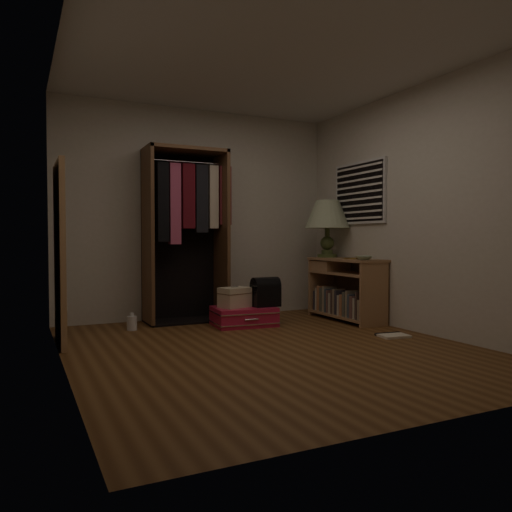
% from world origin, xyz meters
% --- Properties ---
extents(ground, '(4.00, 4.00, 0.00)m').
position_xyz_m(ground, '(0.00, 0.00, 0.00)').
color(ground, brown).
rests_on(ground, ground).
extents(room_walls, '(3.52, 4.02, 2.60)m').
position_xyz_m(room_walls, '(0.08, 0.04, 1.50)').
color(room_walls, beige).
rests_on(room_walls, ground).
extents(console_bookshelf, '(0.42, 1.12, 0.75)m').
position_xyz_m(console_bookshelf, '(1.54, 1.05, 0.39)').
color(console_bookshelf, '#9F724D').
rests_on(console_bookshelf, ground).
extents(open_wardrobe, '(1.03, 0.50, 2.05)m').
position_xyz_m(open_wardrobe, '(-0.22, 1.77, 1.22)').
color(open_wardrobe, brown).
rests_on(open_wardrobe, ground).
extents(floor_mirror, '(0.06, 0.80, 1.70)m').
position_xyz_m(floor_mirror, '(-1.70, 1.00, 0.85)').
color(floor_mirror, tan).
rests_on(floor_mirror, ground).
extents(pink_suitcase, '(0.74, 0.56, 0.21)m').
position_xyz_m(pink_suitcase, '(0.26, 1.18, 0.11)').
color(pink_suitcase, '#BD173C').
rests_on(pink_suitcase, ground).
extents(train_case, '(0.39, 0.32, 0.24)m').
position_xyz_m(train_case, '(0.15, 1.19, 0.33)').
color(train_case, beige).
rests_on(train_case, pink_suitcase).
extents(black_bag, '(0.31, 0.20, 0.34)m').
position_xyz_m(black_bag, '(0.50, 1.12, 0.39)').
color(black_bag, black).
rests_on(black_bag, pink_suitcase).
extents(table_lamp, '(0.77, 0.77, 0.73)m').
position_xyz_m(table_lamp, '(1.54, 1.42, 1.29)').
color(table_lamp, '#3C4C25').
rests_on(table_lamp, console_bookshelf).
extents(brass_tray, '(0.27, 0.27, 0.01)m').
position_xyz_m(brass_tray, '(1.54, 0.84, 0.76)').
color(brass_tray, '#B48D45').
rests_on(brass_tray, console_bookshelf).
extents(ceramic_bowl, '(0.22, 0.22, 0.04)m').
position_xyz_m(ceramic_bowl, '(1.49, 0.60, 0.77)').
color(ceramic_bowl, '#A4C2A2').
rests_on(ceramic_bowl, console_bookshelf).
extents(white_jug, '(0.12, 0.12, 0.19)m').
position_xyz_m(white_jug, '(-0.95, 1.44, 0.08)').
color(white_jug, silver).
rests_on(white_jug, ground).
extents(floor_book, '(0.32, 0.27, 0.03)m').
position_xyz_m(floor_book, '(1.35, -0.05, 0.01)').
color(floor_book, beige).
rests_on(floor_book, ground).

